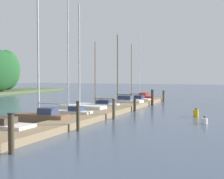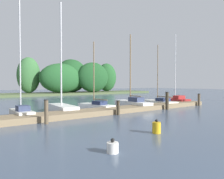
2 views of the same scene
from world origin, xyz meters
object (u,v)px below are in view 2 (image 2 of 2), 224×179
channel_buoy_0 (156,127)px  channel_buoy_1 (113,147)px  sailboat_3 (21,111)px  sailboat_8 (176,100)px  sailboat_6 (132,103)px  mooring_piling_4 (167,101)px  mooring_piling_3 (118,108)px  sailboat_5 (95,106)px  mooring_piling_2 (46,112)px  sailboat_7 (159,102)px  sailboat_4 (62,107)px  mooring_piling_5 (199,100)px

channel_buoy_0 → channel_buoy_1: 3.06m
sailboat_3 → sailboat_8: sailboat_3 is taller
sailboat_6 → channel_buoy_1: (-8.29, -8.48, -0.25)m
channel_buoy_0 → mooring_piling_4: bearing=35.6°
mooring_piling_3 → sailboat_5: bearing=86.3°
channel_buoy_0 → channel_buoy_1: bearing=-163.9°
mooring_piling_2 → channel_buoy_0: bearing=-55.9°
sailboat_8 → sailboat_5: bearing=92.5°
sailboat_7 → mooring_piling_3: size_ratio=6.06×
sailboat_3 → mooring_piling_2: 2.91m
sailboat_3 → mooring_piling_4: 11.02m
sailboat_4 → mooring_piling_4: 8.48m
mooring_piling_5 → sailboat_6: bearing=157.3°
mooring_piling_2 → mooring_piling_3: bearing=2.6°
sailboat_5 → sailboat_6: bearing=-111.7°
sailboat_3 → sailboat_6: 9.21m
sailboat_7 → mooring_piling_3: 7.49m
mooring_piling_4 → mooring_piling_3: bearing=179.4°
mooring_piling_2 → mooring_piling_4: (10.03, 0.17, 0.09)m
sailboat_3 → mooring_piling_4: bearing=-105.9°
mooring_piling_3 → mooring_piling_4: (5.09, -0.05, 0.24)m
sailboat_6 → mooring_piling_4: (1.48, -2.73, 0.31)m
mooring_piling_5 → channel_buoy_0: bearing=-157.1°
sailboat_5 → mooring_piling_5: bearing=-119.0°
sailboat_4 → mooring_piling_5: 13.10m
sailboat_3 → sailboat_4: (2.95, 0.82, 0.01)m
sailboat_7 → mooring_piling_3: bearing=115.0°
sailboat_8 → mooring_piling_5: 2.60m
sailboat_5 → sailboat_6: (3.38, -0.70, 0.10)m
sailboat_4 → channel_buoy_0: 8.41m
sailboat_4 → sailboat_7: bearing=-93.1°
sailboat_8 → mooring_piling_3: sailboat_8 is taller
sailboat_6 → sailboat_5: bearing=82.2°
mooring_piling_3 → mooring_piling_5: mooring_piling_5 is taller
sailboat_5 → sailboat_6: sailboat_6 is taller
sailboat_4 → sailboat_6: size_ratio=1.24×
sailboat_3 → channel_buoy_0: size_ratio=13.98×
mooring_piling_5 → sailboat_8: bearing=91.9°
sailboat_7 → channel_buoy_1: (-11.74, -8.32, -0.14)m
sailboat_3 → mooring_piling_5: 15.81m
sailboat_6 → mooring_piling_5: sailboat_6 is taller
sailboat_6 → channel_buoy_1: 11.86m
sailboat_8 → mooring_piling_2: bearing=107.9°
sailboat_4 → channel_buoy_0: sailboat_4 is taller
mooring_piling_5 → channel_buoy_1: 15.79m
sailboat_5 → mooring_piling_4: size_ratio=3.83×
mooring_piling_3 → mooring_piling_4: bearing=-0.6°
sailboat_6 → mooring_piling_2: size_ratio=5.08×
sailboat_4 → sailboat_8: bearing=-91.6°
sailboat_4 → mooring_piling_5: (12.65, -3.41, 0.16)m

